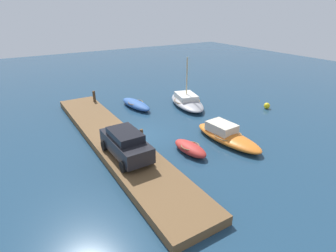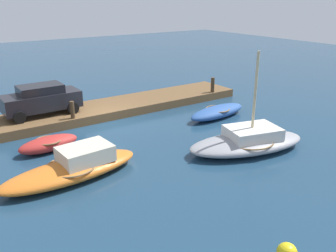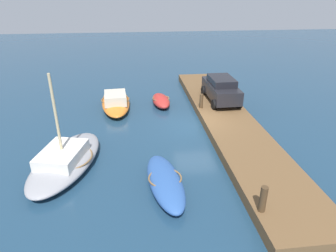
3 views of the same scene
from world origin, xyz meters
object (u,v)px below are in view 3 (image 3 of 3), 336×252
at_px(rowboat_blue, 165,181).
at_px(mooring_post_west, 263,199).
at_px(parked_car, 221,89).
at_px(motorboat_orange, 116,101).
at_px(dinghy_red, 161,101).
at_px(mooring_post_mid_west, 201,101).
at_px(sailboat_grey, 65,160).

bearing_deg(rowboat_blue, mooring_post_west, -133.08).
height_order(rowboat_blue, parked_car, parked_car).
bearing_deg(motorboat_orange, dinghy_red, -93.52).
distance_m(motorboat_orange, mooring_post_west, 13.17).
relative_size(mooring_post_west, parked_car, 0.24).
relative_size(dinghy_red, mooring_post_mid_west, 3.03).
distance_m(motorboat_orange, mooring_post_mid_west, 5.97).
bearing_deg(rowboat_blue, mooring_post_mid_west, -29.23).
bearing_deg(mooring_post_west, parked_car, -8.20).
relative_size(sailboat_grey, mooring_post_mid_west, 6.47).
bearing_deg(motorboat_orange, rowboat_blue, -169.81).
bearing_deg(rowboat_blue, dinghy_red, -10.90).
relative_size(sailboat_grey, mooring_post_west, 6.07).
xyz_separation_m(rowboat_blue, mooring_post_west, (-2.33, -3.15, 0.67)).
bearing_deg(dinghy_red, motorboat_orange, 85.26).
distance_m(rowboat_blue, parked_car, 9.92).
xyz_separation_m(motorboat_orange, parked_car, (-0.92, -7.16, 0.93)).
relative_size(mooring_post_mid_west, parked_car, 0.23).
bearing_deg(parked_car, mooring_post_mid_west, 124.61).
bearing_deg(dinghy_red, mooring_post_mid_west, -135.97).
relative_size(rowboat_blue, mooring_post_mid_west, 4.55).
distance_m(rowboat_blue, mooring_post_west, 3.97).
bearing_deg(dinghy_red, rowboat_blue, 170.39).
distance_m(rowboat_blue, sailboat_grey, 4.83).
bearing_deg(sailboat_grey, mooring_post_west, -105.99).
distance_m(dinghy_red, mooring_post_west, 12.20).
bearing_deg(sailboat_grey, mooring_post_mid_west, -39.69).
xyz_separation_m(rowboat_blue, sailboat_grey, (2.05, 4.38, 0.11)).
relative_size(sailboat_grey, parked_car, 1.47).
bearing_deg(parked_car, mooring_post_west, 170.98).
height_order(rowboat_blue, mooring_post_west, mooring_post_west).
xyz_separation_m(mooring_post_west, mooring_post_mid_west, (9.86, 0.00, -0.03)).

